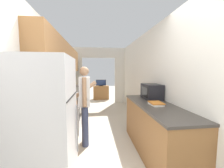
% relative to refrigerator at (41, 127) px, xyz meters
% --- Properties ---
extents(wall_left, '(0.38, 7.41, 2.50)m').
position_rel_refrigerator_xyz_m(wall_left, '(-0.31, 1.81, 0.69)').
color(wall_left, silver).
rests_on(wall_left, ground_plane).
extents(wall_right, '(0.06, 7.41, 2.50)m').
position_rel_refrigerator_xyz_m(wall_right, '(2.02, 1.43, 0.43)').
color(wall_right, silver).
rests_on(wall_right, ground_plane).
extents(wall_far_with_doorway, '(2.75, 0.06, 2.50)m').
position_rel_refrigerator_xyz_m(wall_far_with_doorway, '(0.81, 4.56, 0.60)').
color(wall_far_with_doorway, silver).
rests_on(wall_far_with_doorway, ground_plane).
extents(counter_left, '(0.62, 3.84, 0.90)m').
position_rel_refrigerator_xyz_m(counter_left, '(-0.06, 2.40, -0.37)').
color(counter_left, brown).
rests_on(counter_left, ground_plane).
extents(counter_right, '(0.62, 1.89, 0.90)m').
position_rel_refrigerator_xyz_m(counter_right, '(1.69, 0.60, -0.37)').
color(counter_right, brown).
rests_on(counter_right, ground_plane).
extents(refrigerator, '(0.75, 0.71, 1.65)m').
position_rel_refrigerator_xyz_m(refrigerator, '(0.00, 0.00, 0.00)').
color(refrigerator, '#B7B7BC').
rests_on(refrigerator, ground_plane).
extents(range_oven, '(0.66, 0.76, 1.04)m').
position_rel_refrigerator_xyz_m(range_oven, '(-0.05, 1.82, -0.37)').
color(range_oven, '#B7B7BC').
rests_on(range_oven, ground_plane).
extents(person, '(0.50, 0.38, 1.56)m').
position_rel_refrigerator_xyz_m(person, '(0.43, 1.08, 0.01)').
color(person, '#384266').
rests_on(person, ground_plane).
extents(microwave, '(0.33, 0.47, 0.31)m').
position_rel_refrigerator_xyz_m(microwave, '(1.81, 1.07, 0.23)').
color(microwave, black).
rests_on(microwave, counter_right).
extents(book_stack, '(0.22, 0.27, 0.05)m').
position_rel_refrigerator_xyz_m(book_stack, '(1.67, 0.55, 0.10)').
color(book_stack, white).
rests_on(book_stack, counter_right).
extents(tv_cabinet, '(0.79, 0.42, 0.70)m').
position_rel_refrigerator_xyz_m(tv_cabinet, '(0.95, 5.47, -0.47)').
color(tv_cabinet, brown).
rests_on(tv_cabinet, ground_plane).
extents(television, '(0.51, 0.16, 0.32)m').
position_rel_refrigerator_xyz_m(television, '(0.95, 5.43, 0.04)').
color(television, black).
rests_on(television, tv_cabinet).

